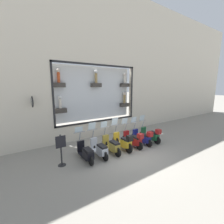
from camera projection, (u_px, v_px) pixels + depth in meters
The scene contains 10 objects.
ground_plane at pixel (129, 153), 8.20m from camera, with size 120.00×120.00×0.00m, color gray.
building_facade at pixel (97, 61), 10.24m from camera, with size 1.22×36.00×10.25m.
scooter_green_0 at pixel (151, 135), 9.71m from camera, with size 1.80×0.61×1.63m.
scooter_navy_1 at pixel (143, 137), 9.30m from camera, with size 1.79×0.60×1.59m.
scooter_red_2 at pixel (134, 139), 8.88m from camera, with size 1.80×0.60×1.60m.
scooter_yellow_3 at pixel (123, 142), 8.48m from camera, with size 1.81×0.61×1.71m.
scooter_olive_4 at pixel (112, 145), 8.12m from camera, with size 1.80×0.60×1.60m.
scooter_silver_5 at pixel (99, 149), 7.70m from camera, with size 1.79×0.60×1.65m.
scooter_black_6 at pixel (86, 153), 7.29m from camera, with size 1.79×0.61×1.52m.
shop_sign_post at pixel (61, 149), 6.77m from camera, with size 0.36×0.45×1.47m.
Camera 1 is at (-5.89, 5.02, 3.63)m, focal length 24.00 mm.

